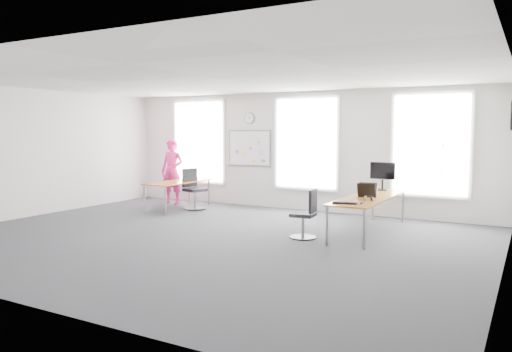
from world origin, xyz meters
The scene contains 23 objects.
floor centered at (0.00, 0.00, 0.00)m, with size 10.00×10.00×0.00m, color #2A292F.
ceiling centered at (0.00, 0.00, 3.00)m, with size 10.00×10.00×0.00m, color white.
wall_back centered at (0.00, 4.00, 1.50)m, with size 10.00×10.00×0.00m, color silver.
wall_front centered at (0.00, -4.00, 1.50)m, with size 10.00×10.00×0.00m, color silver.
wall_left centered at (-5.00, 0.00, 1.50)m, with size 10.00×10.00×0.00m, color silver.
wall_right centered at (5.00, 0.00, 1.50)m, with size 10.00×10.00×0.00m, color silver.
window_left centered at (-3.00, 3.97, 1.70)m, with size 1.60×0.06×2.20m, color white.
window_mid centered at (0.30, 3.97, 1.70)m, with size 1.60×0.06×2.20m, color white.
window_right centered at (3.30, 3.97, 1.70)m, with size 1.60×0.06×2.20m, color white.
desk_right centered at (2.52, 2.01, 0.68)m, with size 0.79×2.97×0.72m.
desk_left centered at (-2.71, 2.63, 0.65)m, with size 0.78×1.95×0.71m.
chair_right centered at (1.64, 0.91, 0.41)m, with size 0.50×0.50×0.93m.
chair_left centered at (-2.32, 2.75, 0.46)m, with size 0.59×0.59×1.05m.
person centered at (-3.38, 3.22, 0.89)m, with size 0.65×0.43×1.79m, color #DE2177.
whiteboard centered at (-1.35, 3.97, 1.55)m, with size 1.20×0.03×0.90m, color white.
wall_clock centered at (-1.35, 3.97, 2.35)m, with size 0.30×0.30×0.04m, color gray.
keyboard centered at (2.42, 0.83, 0.73)m, with size 0.44×0.16×0.02m, color black.
mouse centered at (2.69, 0.93, 0.74)m, with size 0.06×0.10×0.04m, color black.
lens_cap centered at (2.62, 1.18, 0.73)m, with size 0.06×0.06×0.01m, color black.
headphones centered at (2.68, 1.39, 0.77)m, with size 0.17×0.09×0.10m.
laptop_sleeve centered at (2.52, 1.83, 0.86)m, with size 0.36×0.21×0.29m.
paper_stack centered at (2.39, 2.30, 0.78)m, with size 0.35×0.27×0.12m, color #F2E8C1.
monitor centered at (2.47, 3.13, 1.09)m, with size 0.55×0.23×0.61m.
Camera 1 is at (5.33, -7.60, 2.02)m, focal length 35.00 mm.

